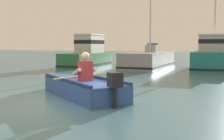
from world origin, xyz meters
TOP-DOWN VIEW (x-y plane):
  - ground_plane at (0.00, 0.00)m, footprint 120.00×120.00m
  - rowboat_with_person at (-0.09, 1.10)m, footprint 3.28×2.79m
  - moored_boat_green at (-5.00, 11.06)m, footprint 1.63×5.01m
  - moored_boat_grey at (-1.04, 11.77)m, footprint 2.09×6.23m
  - moored_boat_teal at (2.75, 12.04)m, footprint 2.25×6.21m

SIDE VIEW (x-z plane):
  - ground_plane at x=0.00m, z-range 0.00..0.00m
  - rowboat_with_person at x=-0.09m, z-range -0.34..0.85m
  - moored_boat_grey at x=-1.04m, z-range -1.99..2.90m
  - moored_boat_teal at x=2.75m, z-range -1.65..3.19m
  - moored_boat_green at x=-5.00m, z-range -0.28..1.83m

